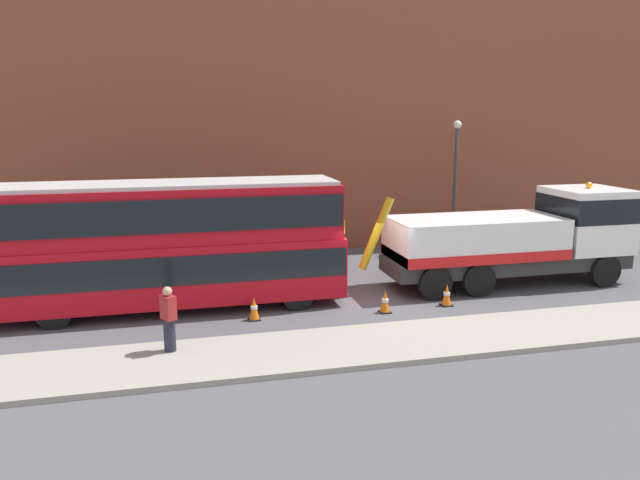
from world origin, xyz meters
name	(u,v)px	position (x,y,z in m)	size (l,w,h in m)	color
ground_plane	(367,298)	(0.00, 0.00, 0.00)	(120.00, 120.00, 0.00)	#4C4C51
near_kerb	(416,340)	(0.00, -4.20, 0.07)	(60.00, 2.80, 0.15)	gray
building_facade	(312,68)	(0.00, 8.25, 8.07)	(60.00, 1.50, 16.00)	brown
recovery_tow_truck	(520,236)	(5.92, 0.48, 1.76)	(10.14, 2.66, 3.67)	#2D2D2D
double_decker_bus	(168,240)	(-6.44, 0.48, 2.23)	(11.05, 2.56, 4.06)	#B70C19
pedestrian_onlooker	(169,320)	(-6.49, -3.53, 0.99)	(0.43, 0.48, 1.71)	#232333
traffic_cone_near_bus	(254,309)	(-4.01, -1.25, 0.34)	(0.36, 0.36, 0.72)	orange
traffic_cone_midway	(385,302)	(0.06, -1.54, 0.34)	(0.36, 0.36, 0.72)	orange
traffic_cone_near_truck	(447,295)	(2.25, -1.34, 0.34)	(0.36, 0.36, 0.72)	orange
street_lamp	(455,174)	(6.04, 6.05, 3.47)	(0.36, 0.36, 5.83)	#38383D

